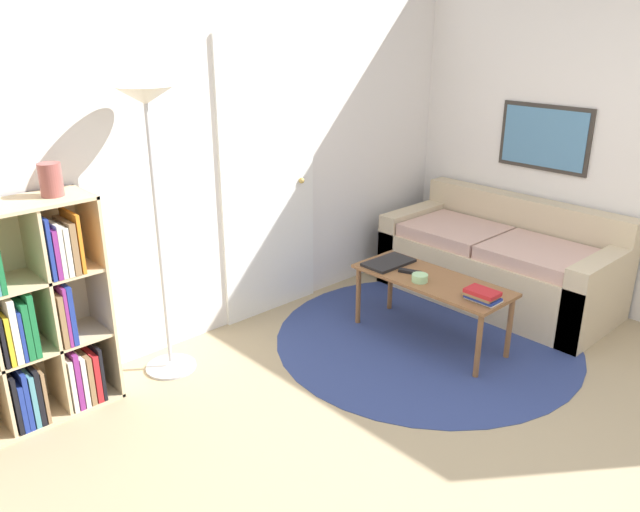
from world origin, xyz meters
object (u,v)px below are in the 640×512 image
object	(u,v)px
couch	(501,264)
vase_on_shelf	(51,180)
laptop	(389,262)
bowl	(420,278)
floor_lamp	(149,141)
bookshelf	(13,327)
coffee_table	(431,285)

from	to	relation	value
couch	vase_on_shelf	distance (m)	3.31
laptop	bowl	xyz separation A→B (m)	(-0.09, -0.35, 0.02)
couch	bowl	size ratio (longest dim) A/B	16.44
vase_on_shelf	floor_lamp	bearing A→B (deg)	-6.83
bowl	vase_on_shelf	size ratio (longest dim) A/B	0.62
floor_lamp	vase_on_shelf	xyz separation A→B (m)	(-0.54, 0.06, -0.14)
floor_lamp	bowl	xyz separation A→B (m)	(1.40, -0.86, -0.97)
bookshelf	floor_lamp	world-z (taller)	floor_lamp
bookshelf	coffee_table	bearing A→B (deg)	-21.83
bowl	vase_on_shelf	xyz separation A→B (m)	(-1.94, 0.92, 0.82)
bookshelf	vase_on_shelf	bearing A→B (deg)	0.54
couch	vase_on_shelf	world-z (taller)	vase_on_shelf
laptop	bookshelf	bearing A→B (deg)	166.32
bookshelf	coffee_table	distance (m)	2.54
couch	vase_on_shelf	bearing A→B (deg)	163.54
bookshelf	couch	world-z (taller)	bookshelf
floor_lamp	laptop	world-z (taller)	floor_lamp
coffee_table	vase_on_shelf	world-z (taller)	vase_on_shelf
floor_lamp	vase_on_shelf	world-z (taller)	floor_lamp
couch	laptop	size ratio (longest dim) A/B	4.85
bookshelf	vase_on_shelf	world-z (taller)	vase_on_shelf
coffee_table	bowl	xyz separation A→B (m)	(-0.10, 0.02, 0.08)
laptop	floor_lamp	bearing A→B (deg)	161.16
bookshelf	bowl	size ratio (longest dim) A/B	11.40
couch	laptop	world-z (taller)	couch
bookshelf	bowl	world-z (taller)	bookshelf
coffee_table	couch	bearing A→B (deg)	3.22
bookshelf	bowl	distance (m)	2.44
bookshelf	laptop	xyz separation A→B (m)	(2.34, -0.57, -0.10)
coffee_table	bowl	size ratio (longest dim) A/B	10.21
bowl	couch	bearing A→B (deg)	1.69
bowl	bookshelf	bearing A→B (deg)	157.77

